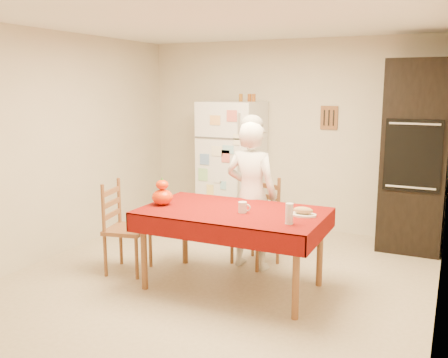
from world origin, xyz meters
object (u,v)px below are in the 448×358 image
Objects in this scene: refrigerator at (232,166)px; bread_plate at (303,215)px; dining_table at (233,217)px; wine_glass at (289,214)px; chair_far at (259,217)px; seated_woman at (251,195)px; oven_cabinet at (415,157)px; pumpkin_lower at (162,197)px; coffee_mug at (243,207)px; chair_left at (122,224)px.

refrigerator is 7.08× the size of bread_plate.
dining_table is 0.68m from wine_glass.
seated_woman is (-0.03, -0.16, 0.27)m from chair_far.
oven_cabinet is 1.29× the size of dining_table.
refrigerator reaches higher than pumpkin_lower.
chair_left is at bearing -178.23° from coffee_mug.
coffee_mug is 0.83m from pumpkin_lower.
dining_table is (0.86, -1.90, -0.16)m from refrigerator.
refrigerator reaches higher than coffee_mug.
chair_far reaches higher than bread_plate.
chair_far is at bearing 123.33° from wine_glass.
dining_table is 1.09× the size of seated_woman.
seated_woman reaches higher than coffee_mug.
pumpkin_lower is 1.33m from wine_glass.
chair_left is at bearing -175.70° from dining_table.
dining_table is 7.08× the size of bread_plate.
chair_far is 1.22m from wine_glass.
coffee_mug is (0.12, -0.05, 0.12)m from dining_table.
bread_plate is (0.53, 0.13, -0.04)m from coffee_mug.
seated_woman is at bearing -80.30° from chair_far.
chair_left is at bearing -100.01° from refrigerator.
coffee_mug is 0.42× the size of bread_plate.
oven_cabinet is at bearing 53.87° from dining_table.
wine_glass reaches higher than dining_table.
oven_cabinet reaches higher than bread_plate.
pumpkin_lower is (-0.68, -0.85, 0.33)m from chair_far.
bread_plate is at bearing -50.37° from refrigerator.
pumpkin_lower is at bearing -136.18° from oven_cabinet.
seated_woman is at bearing 143.88° from bread_plate.
oven_cabinet is 2.33m from wine_glass.
refrigerator is 1.79× the size of chair_left.
pumpkin_lower is at bearing -172.75° from bread_plate.
chair_far is 1.00× the size of chair_left.
refrigerator is at bearing 129.63° from bread_plate.
bread_plate is (1.86, 0.17, 0.26)m from chair_left.
chair_far is 4.66× the size of pumpkin_lower.
seated_woman is 15.57× the size of coffee_mug.
coffee_mug is at bearing -123.11° from oven_cabinet.
chair_left reaches higher than pumpkin_lower.
dining_table is 0.77m from chair_far.
refrigerator is 1.00× the size of dining_table.
coffee_mug is (-1.30, -2.00, -0.29)m from oven_cabinet.
chair_far and chair_left have the same top height.
refrigerator is 1.09× the size of seated_woman.
pumpkin_lower is (-0.71, -0.10, 0.15)m from dining_table.
bread_plate reaches higher than dining_table.
refrigerator is 2.37m from bread_plate.
chair_left is 0.60m from pumpkin_lower.
bread_plate is at bearing -112.35° from oven_cabinet.
oven_cabinet is 2.32× the size of chair_left.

